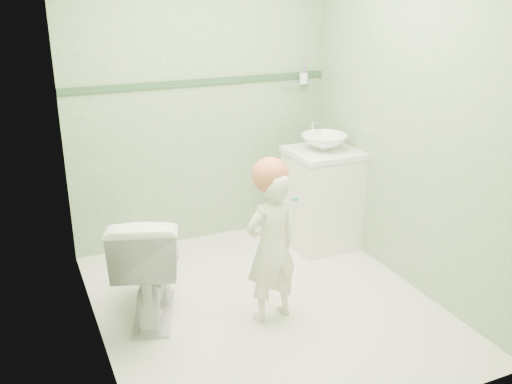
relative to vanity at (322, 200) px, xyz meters
name	(u,v)px	position (x,y,z in m)	size (l,w,h in m)	color
ground	(265,304)	(-0.84, -0.70, -0.40)	(2.50, 2.50, 0.00)	silver
room_shell	(266,136)	(-0.84, -0.70, 0.80)	(2.50, 2.54, 2.40)	#7AA575
trim_stripe	(201,82)	(-0.84, 0.54, 0.95)	(2.20, 0.02, 0.05)	#315235
vanity	(322,200)	(0.00, 0.00, 0.00)	(0.52, 0.50, 0.80)	silver
counter	(324,152)	(0.00, 0.00, 0.41)	(0.54, 0.52, 0.04)	white
basin	(324,142)	(0.00, 0.00, 0.49)	(0.37, 0.37, 0.13)	white
faucet	(313,127)	(0.00, 0.19, 0.57)	(0.03, 0.13, 0.18)	silver
cup_holder	(303,78)	(0.05, 0.48, 0.93)	(0.26, 0.07, 0.21)	silver
toilet	(149,262)	(-1.58, -0.50, -0.02)	(0.43, 0.75, 0.76)	white
toddler	(271,247)	(-0.87, -0.85, 0.11)	(0.37, 0.25, 1.02)	white
hair_cap	(270,175)	(-0.87, -0.83, 0.59)	(0.23, 0.23, 0.23)	#C76746
teal_toothbrush	(293,199)	(-0.78, -0.97, 0.47)	(0.11, 0.14, 0.08)	#069279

